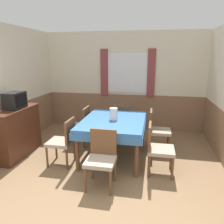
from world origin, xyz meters
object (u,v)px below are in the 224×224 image
object	(u,v)px
chair_left_near	(64,140)
tv	(15,100)
chair_head_near	(102,156)
vase	(114,114)
chair_left_far	(81,124)
dining_table	(114,125)
chair_right_near	(157,147)
chair_right_far	(157,129)
sideboard	(16,132)
chair_head_window	(121,120)

from	to	relation	value
chair_left_near	tv	size ratio (longest dim) A/B	2.07
chair_head_near	vase	size ratio (longest dim) A/B	3.83
chair_left_far	chair_head_near	bearing A→B (deg)	-150.65
chair_left_far	dining_table	bearing A→B (deg)	-119.95
dining_table	chair_right_near	size ratio (longest dim) A/B	1.78
chair_right_far	chair_right_near	distance (m)	0.97
sideboard	vase	xyz separation A→B (m)	(1.94, 0.31, 0.39)
chair_head_near	sideboard	size ratio (longest dim) A/B	0.76
chair_left_near	sideboard	size ratio (longest dim) A/B	0.76
chair_left_near	chair_left_far	world-z (taller)	same
chair_head_near	vase	bearing A→B (deg)	-89.78
chair_head_window	chair_left_far	size ratio (longest dim) A/B	1.00
chair_left_near	sideboard	bearing A→B (deg)	80.47
sideboard	tv	world-z (taller)	tv
chair_right_far	chair_left_far	size ratio (longest dim) A/B	1.00
dining_table	vase	size ratio (longest dim) A/B	6.83
chair_right_far	chair_head_near	size ratio (longest dim) A/B	1.00
chair_right_near	vase	size ratio (longest dim) A/B	3.83
dining_table	chair_right_far	distance (m)	0.99
chair_right_far	chair_head_window	bearing A→B (deg)	-122.05
dining_table	vase	bearing A→B (deg)	113.30
dining_table	vase	xyz separation A→B (m)	(-0.00, 0.01, 0.22)
chair_right_far	chair_left_near	world-z (taller)	same
chair_left_near	chair_right_near	bearing A→B (deg)	-90.00
chair_right_far	chair_left_far	xyz separation A→B (m)	(-1.68, 0.00, 0.00)
chair_head_window	sideboard	size ratio (longest dim) A/B	0.76
chair_left_near	chair_right_far	bearing A→B (deg)	-60.05
tv	vase	world-z (taller)	tv
chair_left_near	chair_right_near	world-z (taller)	same
chair_head_near	vase	xyz separation A→B (m)	(-0.00, 1.02, 0.41)
chair_right_far	tv	size ratio (longest dim) A/B	2.07
chair_right_near	dining_table	bearing A→B (deg)	-119.95
chair_head_near	chair_head_window	xyz separation A→B (m)	(-0.00, 2.02, 0.00)
dining_table	sideboard	bearing A→B (deg)	-171.25
chair_left_far	sideboard	distance (m)	1.35
chair_right_near	tv	size ratio (longest dim) A/B	2.07
chair_left_near	vase	size ratio (longest dim) A/B	3.83
dining_table	chair_left_far	size ratio (longest dim) A/B	1.78
tv	chair_left_near	bearing A→B (deg)	-11.70
chair_head_near	chair_head_window	size ratio (longest dim) A/B	1.00
chair_left_near	tv	world-z (taller)	tv
chair_left_near	sideboard	world-z (taller)	sideboard
chair_right_far	tv	xyz separation A→B (m)	(-2.75, -0.75, 0.65)
chair_left_far	vase	distance (m)	1.05
dining_table	chair_left_near	bearing A→B (deg)	-150.05
chair_head_window	tv	bearing A→B (deg)	-146.30
chair_right_far	chair_head_near	xyz separation A→B (m)	(-0.84, -1.50, 0.00)
dining_table	chair_left_far	bearing A→B (deg)	150.05
chair_head_near	vase	world-z (taller)	vase
chair_right_far	chair_head_window	distance (m)	0.99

